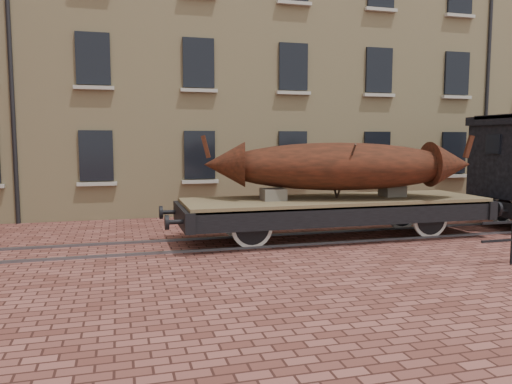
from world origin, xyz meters
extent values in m
plane|color=#552A22|center=(0.00, 0.00, 0.00)|extent=(90.00, 90.00, 0.00)
cube|color=#D4BA80|center=(3.00, 10.00, 7.00)|extent=(40.00, 10.00, 14.00)
cube|color=black|center=(-6.00, 4.96, 2.20)|extent=(1.10, 0.12, 1.70)
cube|color=#A6A394|center=(-6.00, 4.90, 1.25)|extent=(1.30, 0.18, 0.12)
cube|color=black|center=(-2.50, 4.96, 2.20)|extent=(1.10, 0.12, 1.70)
cube|color=#A6A394|center=(-2.50, 4.90, 1.25)|extent=(1.30, 0.18, 0.12)
cube|color=black|center=(1.00, 4.96, 2.20)|extent=(1.10, 0.12, 1.70)
cube|color=#A6A394|center=(1.00, 4.90, 1.25)|extent=(1.30, 0.18, 0.12)
cube|color=black|center=(4.50, 4.96, 2.20)|extent=(1.10, 0.12, 1.70)
cube|color=#A6A394|center=(4.50, 4.90, 1.25)|extent=(1.30, 0.18, 0.12)
cube|color=black|center=(8.00, 4.96, 2.20)|extent=(1.10, 0.12, 1.70)
cube|color=#A6A394|center=(8.00, 4.90, 1.25)|extent=(1.30, 0.18, 0.12)
cube|color=black|center=(-6.00, 4.96, 5.40)|extent=(1.10, 0.12, 1.70)
cube|color=#A6A394|center=(-6.00, 4.90, 4.45)|extent=(1.30, 0.18, 0.12)
cube|color=black|center=(-2.50, 4.96, 5.40)|extent=(1.10, 0.12, 1.70)
cube|color=#A6A394|center=(-2.50, 4.90, 4.45)|extent=(1.30, 0.18, 0.12)
cube|color=black|center=(1.00, 4.96, 5.40)|extent=(1.10, 0.12, 1.70)
cube|color=#A6A394|center=(1.00, 4.90, 4.45)|extent=(1.30, 0.18, 0.12)
cube|color=black|center=(4.50, 4.96, 5.40)|extent=(1.10, 0.12, 1.70)
cube|color=#A6A394|center=(4.50, 4.90, 4.45)|extent=(1.30, 0.18, 0.12)
cube|color=black|center=(8.00, 4.96, 5.40)|extent=(1.10, 0.12, 1.70)
cube|color=#A6A394|center=(8.00, 4.90, 4.45)|extent=(1.30, 0.18, 0.12)
cube|color=#A6A394|center=(1.00, 4.90, 7.65)|extent=(1.30, 0.18, 0.12)
cube|color=#A6A394|center=(4.50, 4.90, 7.65)|extent=(1.30, 0.18, 0.12)
cube|color=#A6A394|center=(8.00, 4.90, 7.65)|extent=(1.30, 0.18, 0.12)
cylinder|color=black|center=(-8.50, 4.95, 7.00)|extent=(0.14, 0.14, 14.00)
cylinder|color=black|center=(9.50, 4.95, 7.00)|extent=(0.14, 0.14, 14.00)
cube|color=#59595E|center=(0.00, -0.72, 0.03)|extent=(30.00, 0.08, 0.06)
cube|color=#59595E|center=(0.00, 0.72, 0.03)|extent=(30.00, 0.08, 0.06)
cylinder|color=black|center=(3.00, -3.80, 0.50)|extent=(0.06, 0.06, 1.00)
cube|color=brown|center=(0.48, 0.00, 1.05)|extent=(8.39, 2.46, 0.13)
cube|color=black|center=(0.48, -1.14, 0.78)|extent=(8.39, 0.18, 0.50)
cube|color=black|center=(0.48, 1.14, 0.78)|extent=(8.39, 0.18, 0.50)
cube|color=black|center=(-3.71, 0.00, 0.78)|extent=(0.25, 2.57, 0.50)
cylinder|color=black|center=(-4.03, -0.84, 0.78)|extent=(0.39, 0.11, 0.11)
cylinder|color=black|center=(-4.22, -0.84, 0.78)|extent=(0.09, 0.36, 0.36)
cylinder|color=black|center=(-4.03, 0.84, 0.78)|extent=(0.39, 0.11, 0.11)
cylinder|color=black|center=(-4.22, 0.84, 0.78)|extent=(0.09, 0.36, 0.36)
cube|color=black|center=(4.68, 0.00, 0.78)|extent=(0.25, 2.57, 0.50)
cylinder|color=black|center=(4.99, -0.84, 0.78)|extent=(0.39, 0.11, 0.11)
cylinder|color=black|center=(5.18, -0.84, 0.78)|extent=(0.09, 0.36, 0.36)
cylinder|color=black|center=(4.99, 0.84, 0.78)|extent=(0.39, 0.11, 0.11)
cylinder|color=black|center=(5.18, 0.84, 0.78)|extent=(0.09, 0.36, 0.36)
cylinder|color=black|center=(-2.09, 0.00, 0.54)|extent=(0.11, 2.13, 0.11)
cylinder|color=white|center=(-2.09, -0.72, 0.54)|extent=(1.07, 0.08, 1.07)
cylinder|color=black|center=(-2.09, -0.72, 0.54)|extent=(0.88, 0.11, 0.88)
cube|color=black|center=(-2.09, -0.85, 0.81)|extent=(1.01, 0.09, 0.11)
cylinder|color=white|center=(-2.09, 0.72, 0.54)|extent=(1.07, 0.08, 1.07)
cylinder|color=black|center=(-2.09, 0.72, 0.54)|extent=(0.88, 0.11, 0.88)
cube|color=black|center=(-2.09, 0.85, 0.81)|extent=(1.01, 0.09, 0.11)
cylinder|color=black|center=(3.06, 0.00, 0.54)|extent=(0.11, 2.13, 0.11)
cylinder|color=white|center=(3.06, -0.72, 0.54)|extent=(1.07, 0.08, 1.07)
cylinder|color=black|center=(3.06, -0.72, 0.54)|extent=(0.88, 0.11, 0.88)
cube|color=black|center=(3.06, -0.85, 0.81)|extent=(1.01, 0.09, 0.11)
cylinder|color=white|center=(3.06, 0.72, 0.54)|extent=(1.07, 0.08, 1.07)
cylinder|color=black|center=(3.06, 0.72, 0.54)|extent=(0.88, 0.11, 0.88)
cube|color=black|center=(3.06, 0.85, 0.81)|extent=(1.01, 0.09, 0.11)
cube|color=black|center=(0.48, 0.00, 0.62)|extent=(4.48, 0.07, 0.07)
cube|color=#5A5449|center=(-1.31, 0.00, 1.28)|extent=(0.62, 0.56, 0.31)
cube|color=#5A5449|center=(2.27, 0.00, 1.28)|extent=(0.62, 0.56, 0.31)
ellipsoid|color=#4F1E10|center=(0.55, 0.00, 2.00)|extent=(6.88, 3.63, 1.32)
cone|color=#4F1E10|center=(-2.47, 0.78, 2.06)|extent=(1.41, 1.49, 1.25)
cube|color=#4F1E10|center=(-2.96, 0.91, 2.54)|extent=(0.29, 0.20, 0.63)
cone|color=#4F1E10|center=(3.57, -0.78, 2.06)|extent=(1.41, 1.49, 1.25)
cube|color=#4F1E10|center=(4.06, -0.91, 2.54)|extent=(0.29, 0.20, 0.63)
cylinder|color=#3C2E24|center=(0.55, -0.53, 1.87)|extent=(0.06, 1.12, 1.54)
cylinder|color=#3C2E24|center=(0.55, 0.53, 1.87)|extent=(0.06, 1.12, 1.54)
cube|color=black|center=(5.68, 0.00, 0.67)|extent=(0.21, 2.31, 0.43)
cylinder|color=black|center=(5.25, -0.77, 0.67)|extent=(0.08, 0.31, 0.31)
cylinder|color=black|center=(5.25, 0.77, 0.67)|extent=(0.08, 0.31, 0.31)
cylinder|color=white|center=(6.74, 0.72, 0.46)|extent=(0.93, 0.07, 0.93)
cylinder|color=black|center=(6.74, 0.72, 0.46)|extent=(0.76, 0.10, 0.76)
cube|color=black|center=(5.66, 0.00, 2.60)|extent=(0.08, 0.58, 0.58)
camera|label=1|loc=(-5.28, -12.67, 2.74)|focal=35.00mm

